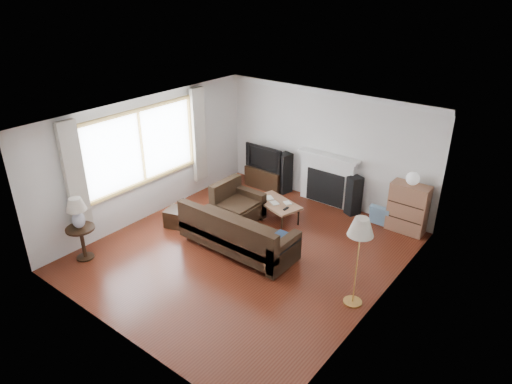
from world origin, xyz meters
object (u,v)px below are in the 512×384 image
Objects in this scene: sectional_sofa at (238,232)px; floor_lamp at (357,262)px; coffee_table at (276,211)px; side_table at (83,243)px; bookshelf at (408,208)px; tv_stand at (266,177)px.

sectional_sofa is 1.61× the size of floor_lamp.
side_table is (-1.87, -3.27, 0.11)m from coffee_table.
floor_lamp is at bearing 22.69° from side_table.
floor_lamp reaches higher than bookshelf.
tv_stand is 1.56× the size of side_table.
bookshelf is at bearing 43.59° from coffee_table.
bookshelf is at bearing 94.51° from floor_lamp.
sectional_sofa is at bearing -63.69° from tv_stand.
coffee_table is at bearing -152.53° from bookshelf.
sectional_sofa is 3.86× the size of side_table.
sectional_sofa is (-2.16, -2.57, -0.11)m from bookshelf.
bookshelf is at bearing 49.95° from sectional_sofa.
side_table is at bearing -99.49° from tv_stand.
side_table is (-4.37, -1.83, -0.44)m from floor_lamp.
floor_lamp is (0.21, -2.64, 0.24)m from bookshelf.
sectional_sofa reaches higher than coffee_table.
bookshelf is 2.59m from coffee_table.
side_table reaches higher than tv_stand.
floor_lamp is 4.75m from side_table.
sectional_sofa is 2.40m from floor_lamp.
tv_stand is 0.40× the size of sectional_sofa.
bookshelf reaches higher than coffee_table.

